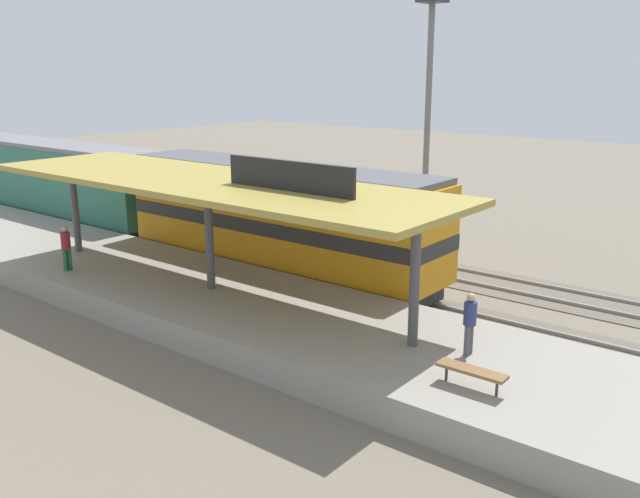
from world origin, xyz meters
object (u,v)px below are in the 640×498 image
locomotive (279,219)px  platform_bench (472,371)px  person_walking (470,321)px  light_mast (430,65)px  person_waiting (66,246)px  passenger_carriage_single (38,178)px

locomotive → platform_bench: bearing=-117.7°
locomotive → person_walking: bearing=-112.0°
light_mast → person_walking: (-12.03, -8.29, -6.54)m
person_waiting → platform_bench: bearing=-88.4°
platform_bench → light_mast: 18.05m
platform_bench → passenger_carriage_single: passenger_carriage_single is taller
platform_bench → person_waiting: bearing=91.6°
locomotive → light_mast: light_mast is taller
locomotive → passenger_carriage_single: (0.00, 18.00, -0.10)m
person_waiting → person_walking: size_ratio=1.00×
locomotive → passenger_carriage_single: locomotive is taller
passenger_carriage_single → person_waiting: size_ratio=11.70×
locomotive → person_walking: size_ratio=8.44×
locomotive → passenger_carriage_single: 18.00m
person_waiting → person_walking: (2.22, -15.30, 0.00)m
platform_bench → person_waiting: person_waiting is taller
locomotive → passenger_carriage_single: size_ratio=0.72×
platform_bench → person_walking: size_ratio=0.99×
locomotive → person_waiting: (-6.45, 4.84, -0.56)m
passenger_carriage_single → person_waiting: (-6.45, -13.16, -0.46)m
locomotive → light_mast: bearing=-15.5°
light_mast → person_walking: 16.01m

